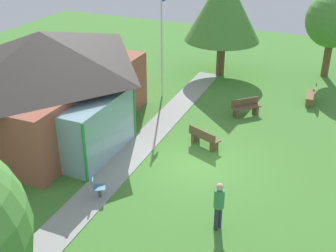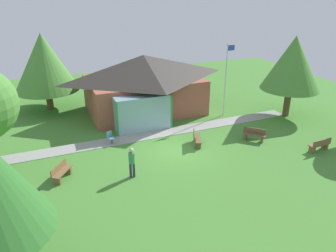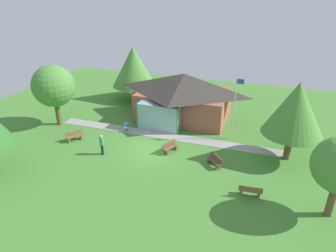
% 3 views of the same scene
% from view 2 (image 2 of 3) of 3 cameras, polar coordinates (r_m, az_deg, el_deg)
% --- Properties ---
extents(ground_plane, '(44.00, 44.00, 0.00)m').
position_cam_2_polar(ground_plane, '(21.40, 1.41, -4.07)').
color(ground_plane, '#478433').
extents(pavilion, '(9.79, 7.67, 4.61)m').
position_cam_2_polar(pavilion, '(27.06, -4.09, 7.26)').
color(pavilion, '#A35642').
rests_on(pavilion, ground_plane).
extents(footpath, '(20.78, 1.66, 0.03)m').
position_cam_2_polar(footpath, '(23.68, -1.22, -1.23)').
color(footpath, '#999993').
rests_on(footpath, ground_plane).
extents(flagpole, '(0.64, 0.08, 5.67)m').
position_cam_2_polar(flagpole, '(26.34, 9.79, 8.17)').
color(flagpole, silver).
rests_on(flagpole, ground_plane).
extents(bench_lawn_far_right, '(1.52, 0.53, 0.84)m').
position_cam_2_polar(bench_lawn_far_right, '(23.13, 24.30, -2.99)').
color(bench_lawn_far_right, brown).
rests_on(bench_lawn_far_right, ground_plane).
extents(bench_mid_left, '(1.24, 1.47, 0.84)m').
position_cam_2_polar(bench_mid_left, '(19.12, -17.59, -7.43)').
color(bench_mid_left, brown).
rests_on(bench_mid_left, ground_plane).
extents(bench_rear_near_path, '(0.99, 1.55, 0.84)m').
position_cam_2_polar(bench_rear_near_path, '(21.96, 4.84, -2.23)').
color(bench_rear_near_path, brown).
rests_on(bench_rear_near_path, ground_plane).
extents(bench_mid_right, '(1.37, 1.38, 0.84)m').
position_cam_2_polar(bench_mid_right, '(23.21, 14.38, -1.47)').
color(bench_mid_right, brown).
rests_on(bench_mid_right, ground_plane).
extents(patio_chair_west, '(0.60, 0.60, 0.86)m').
position_cam_2_polar(patio_chair_west, '(22.34, -9.64, -2.00)').
color(patio_chair_west, teal).
rests_on(patio_chair_west, ground_plane).
extents(visitor_strolling_lawn, '(0.34, 0.34, 1.74)m').
position_cam_2_polar(visitor_strolling_lawn, '(18.19, -6.15, -5.79)').
color(visitor_strolling_lawn, '#2D3347').
rests_on(visitor_strolling_lawn, ground_plane).
extents(tree_east_hedge, '(4.49, 4.49, 6.23)m').
position_cam_2_polar(tree_east_hedge, '(27.36, 20.38, 9.93)').
color(tree_east_hedge, brown).
rests_on(tree_east_hedge, ground_plane).
extents(tree_behind_pavilion_left, '(5.10, 5.10, 6.23)m').
position_cam_2_polar(tree_behind_pavilion_left, '(28.97, -20.23, 10.07)').
color(tree_behind_pavilion_left, brown).
rests_on(tree_behind_pavilion_left, ground_plane).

